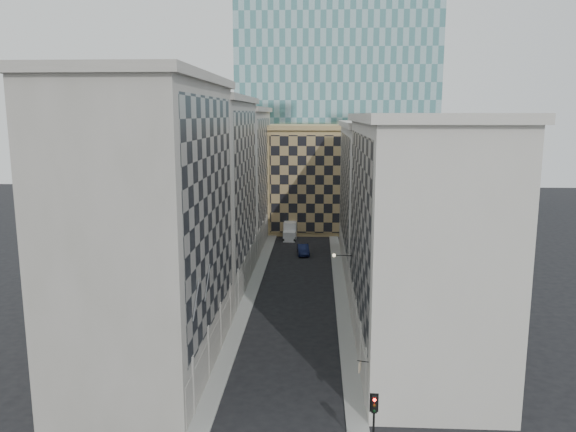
% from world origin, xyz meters
% --- Properties ---
extents(sidewalk_west, '(1.50, 100.00, 0.15)m').
position_xyz_m(sidewalk_west, '(-5.25, 30.00, 0.07)').
color(sidewalk_west, '#969691').
rests_on(sidewalk_west, ground).
extents(sidewalk_east, '(1.50, 100.00, 0.15)m').
position_xyz_m(sidewalk_east, '(5.25, 30.00, 0.07)').
color(sidewalk_east, '#969691').
rests_on(sidewalk_east, ground).
extents(bldg_left_a, '(10.80, 22.80, 23.70)m').
position_xyz_m(bldg_left_a, '(-10.88, 11.00, 11.82)').
color(bldg_left_a, '#9A968B').
rests_on(bldg_left_a, ground).
extents(bldg_left_b, '(10.80, 22.80, 22.70)m').
position_xyz_m(bldg_left_b, '(-10.88, 33.00, 11.32)').
color(bldg_left_b, '#9C9991').
rests_on(bldg_left_b, ground).
extents(bldg_left_c, '(10.80, 22.80, 21.70)m').
position_xyz_m(bldg_left_c, '(-10.88, 55.00, 10.83)').
color(bldg_left_c, '#9A968B').
rests_on(bldg_left_c, ground).
extents(bldg_right_a, '(10.80, 26.80, 20.70)m').
position_xyz_m(bldg_right_a, '(10.88, 15.00, 10.32)').
color(bldg_right_a, beige).
rests_on(bldg_right_a, ground).
extents(bldg_right_b, '(10.80, 28.80, 19.70)m').
position_xyz_m(bldg_right_b, '(10.89, 42.00, 9.85)').
color(bldg_right_b, beige).
rests_on(bldg_right_b, ground).
extents(tan_block, '(16.80, 14.80, 18.80)m').
position_xyz_m(tan_block, '(2.00, 67.90, 9.44)').
color(tan_block, tan).
rests_on(tan_block, ground).
extents(church_tower, '(7.20, 7.20, 51.50)m').
position_xyz_m(church_tower, '(0.00, 82.00, 26.95)').
color(church_tower, '#2C2722').
rests_on(church_tower, ground).
extents(flagpoles_left, '(0.10, 6.33, 2.33)m').
position_xyz_m(flagpoles_left, '(-5.90, 6.00, 8.00)').
color(flagpoles_left, gray).
rests_on(flagpoles_left, ground).
extents(bracket_lamp, '(1.98, 0.36, 0.36)m').
position_xyz_m(bracket_lamp, '(4.38, 24.00, 6.20)').
color(bracket_lamp, black).
rests_on(bracket_lamp, ground).
extents(traffic_light, '(0.53, 0.45, 4.17)m').
position_xyz_m(traffic_light, '(5.90, -1.83, 3.14)').
color(traffic_light, black).
rests_on(traffic_light, sidewalk_east).
extents(box_truck, '(2.14, 5.15, 2.81)m').
position_xyz_m(box_truck, '(-2.14, 59.22, 1.22)').
color(box_truck, white).
rests_on(box_truck, ground).
extents(dark_car, '(2.10, 4.82, 1.54)m').
position_xyz_m(dark_car, '(0.35, 48.66, 0.77)').
color(dark_car, '#0F1637').
rests_on(dark_car, ground).
extents(shop_sign, '(0.75, 0.66, 0.75)m').
position_xyz_m(shop_sign, '(5.42, 3.00, 3.84)').
color(shop_sign, black).
rests_on(shop_sign, ground).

